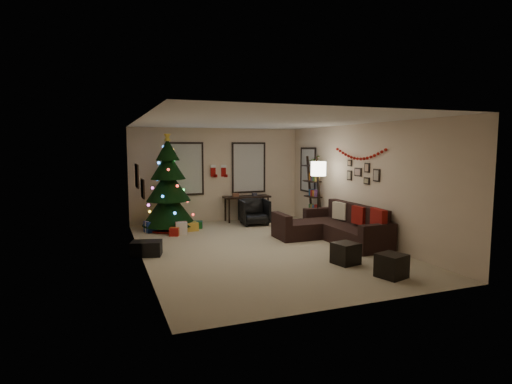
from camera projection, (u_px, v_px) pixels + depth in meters
floor at (262, 248)px, 8.98m from camera, size 7.00×7.00×0.00m
ceiling at (262, 121)px, 8.68m from camera, size 7.00×7.00×0.00m
wall_back at (217, 175)px, 12.08m from camera, size 5.00×0.00×5.00m
wall_front at (357, 209)px, 5.58m from camera, size 5.00×0.00×5.00m
wall_left at (140, 190)px, 7.95m from camera, size 0.00×7.00×7.00m
wall_right at (361, 182)px, 9.71m from camera, size 0.00×7.00×7.00m
window_back_left at (185, 169)px, 11.70m from camera, size 1.05×0.06×1.50m
window_back_right at (249, 168)px, 12.37m from camera, size 1.05×0.06×1.50m
window_right_wall at (309, 170)px, 12.05m from camera, size 0.06×0.90×1.30m
christmas_tree at (169, 189)px, 10.85m from camera, size 1.39×1.39×2.59m
presents at (179, 227)px, 10.64m from camera, size 1.50×1.01×0.30m
sofa at (334, 229)px, 9.67m from camera, size 1.79×2.61×0.85m
pillow_red_a at (378, 220)px, 8.69m from camera, size 0.20×0.50×0.49m
pillow_red_b at (359, 215)px, 9.35m from camera, size 0.13×0.41×0.40m
pillow_cream at (340, 211)px, 10.06m from camera, size 0.23×0.42×0.41m
ottoman_near at (346, 253)px, 7.75m from camera, size 0.49×0.49×0.40m
ottoman_far at (392, 266)px, 6.94m from camera, size 0.52×0.52×0.40m
desk at (247, 199)px, 12.18m from camera, size 1.36×0.49×0.73m
desk_chair at (254, 212)px, 11.61m from camera, size 0.76×0.71×0.72m
bookshelf at (313, 192)px, 11.47m from camera, size 0.30×0.56×1.92m
potted_plant at (314, 160)px, 11.36m from camera, size 0.55×0.53×0.47m
floor_lamp at (318, 173)px, 10.47m from camera, size 0.38×0.38×1.80m
art_map at (137, 176)px, 8.77m from camera, size 0.04×0.60×0.50m
art_abstract at (143, 189)px, 7.69m from camera, size 0.04×0.45×0.35m
gallery at (362, 173)px, 9.61m from camera, size 0.03×1.25×0.54m
garland at (359, 154)px, 9.65m from camera, size 0.08×1.90×0.30m
stocking_left at (213, 171)px, 11.95m from camera, size 0.20×0.05×0.36m
stocking_right at (224, 171)px, 12.14m from camera, size 0.20×0.05×0.36m
storage_bin at (146, 248)px, 8.34m from camera, size 0.67×0.54×0.29m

